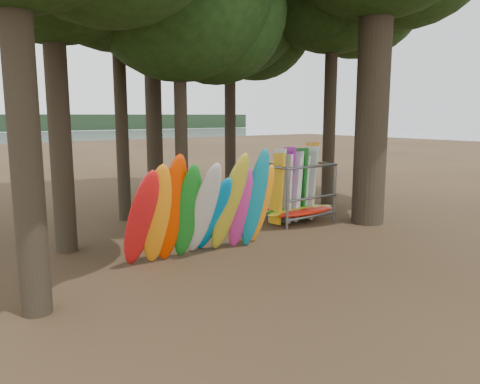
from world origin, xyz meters
TOP-DOWN VIEW (x-y plane):
  - ground at (0.00, 0.00)m, footprint 120.00×120.00m
  - oak_3 at (3.00, 6.95)m, footprint 7.45×7.45m
  - kayak_row at (-2.62, 0.15)m, footprint 4.56×2.03m
  - storage_rack at (2.41, 1.97)m, footprint 3.09×1.54m

SIDE VIEW (x-z plane):
  - ground at x=0.00m, z-range 0.00..0.00m
  - storage_rack at x=2.41m, z-range -0.42..2.39m
  - kayak_row at x=-2.62m, z-range -0.20..2.84m
  - oak_3 at x=3.00m, z-range 2.66..14.50m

